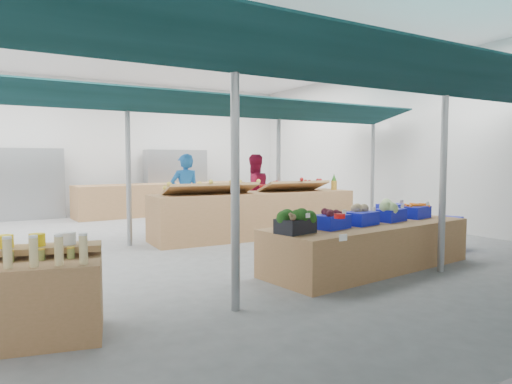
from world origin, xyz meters
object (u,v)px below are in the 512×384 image
Objects in this scene: bottle_shelf at (6,298)px; crate_stack at (450,233)px; fruit_counter at (255,215)px; vendor_left at (185,194)px; veg_counter at (369,246)px; vendor_right at (254,192)px.

bottle_shelf reaches higher than crate_stack.
vendor_left reaches higher than fruit_counter.
vendor_right is (0.52, 4.51, 0.57)m from veg_counter.
vendor_right is at bearing 54.70° from bottle_shelf.
veg_counter is 4.72m from vendor_left.
bottle_shelf is at bearing 44.03° from vendor_right.
crate_stack is at bearing 1.25° from veg_counter.
vendor_left reaches higher than veg_counter.
veg_counter is at bearing -86.64° from fruit_counter.
vendor_right reaches higher than bottle_shelf.
bottle_shelf is 0.50× the size of veg_counter.
fruit_counter is at bearing 84.69° from veg_counter.
vendor_left is (-3.66, 4.18, 0.61)m from crate_stack.
vendor_left is at bearing 131.23° from crate_stack.
fruit_counter is 1.68m from vendor_left.
vendor_left is at bearing 139.51° from fruit_counter.
fruit_counter is (4.91, 3.86, 0.08)m from bottle_shelf.
fruit_counter is 2.50× the size of vendor_right.
fruit_counter is at bearing 128.65° from crate_stack.
veg_counter is at bearing 107.87° from vendor_left.
bottle_shelf reaches higher than veg_counter.
bottle_shelf is at bearing 55.24° from vendor_left.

